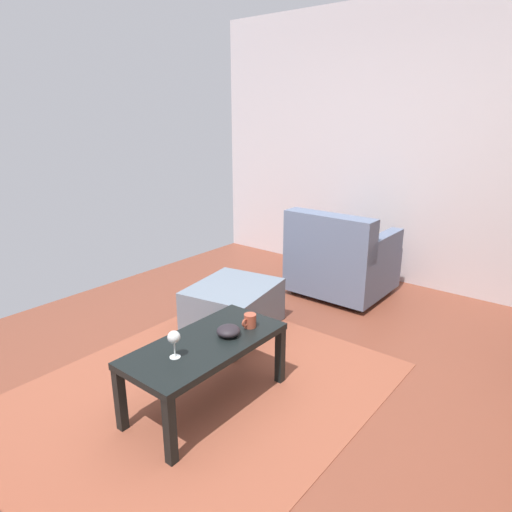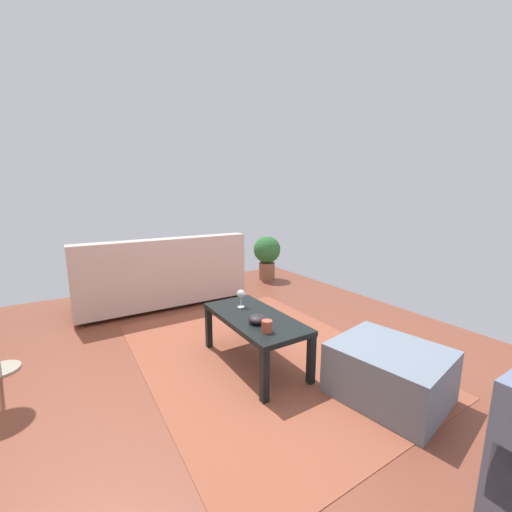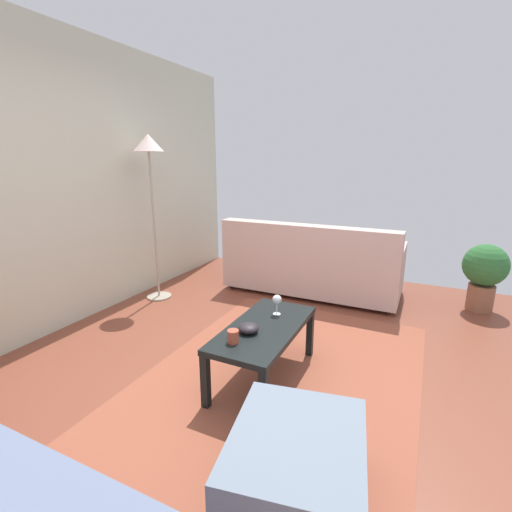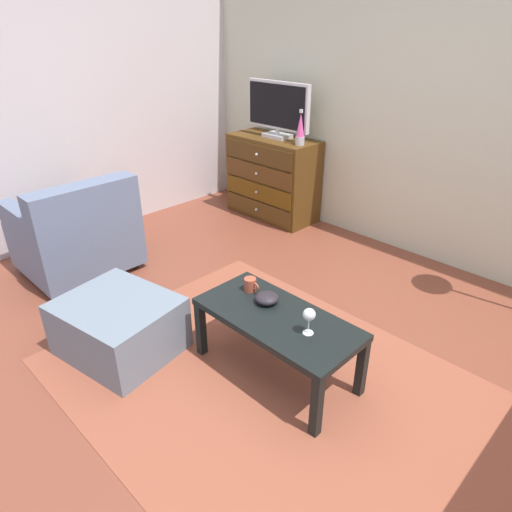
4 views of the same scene
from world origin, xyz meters
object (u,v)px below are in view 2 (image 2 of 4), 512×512
at_px(wine_glass, 241,294).
at_px(ottoman, 389,372).
at_px(couch_large, 161,277).
at_px(mug, 267,326).
at_px(bowl_decorative, 257,319).
at_px(potted_plant, 267,253).
at_px(coffee_table, 254,322).

bearing_deg(wine_glass, ottoman, -153.33).
bearing_deg(couch_large, ottoman, -164.19).
bearing_deg(ottoman, mug, 48.51).
bearing_deg(bowl_decorative, potted_plant, -35.30).
bearing_deg(couch_large, mug, -176.10).
height_order(bowl_decorative, couch_large, couch_large).
distance_m(wine_glass, ottoman, 1.27).
bearing_deg(ottoman, wine_glass, 26.67).
bearing_deg(wine_glass, bowl_decorative, 170.70).
height_order(wine_glass, ottoman, wine_glass).
xyz_separation_m(mug, couch_large, (2.20, 0.15, -0.12)).
relative_size(bowl_decorative, ottoman, 0.20).
distance_m(wine_glass, potted_plant, 2.49).
relative_size(ottoman, potted_plant, 0.97).
height_order(mug, ottoman, mug).
height_order(coffee_table, mug, mug).
relative_size(coffee_table, bowl_decorative, 6.91).
bearing_deg(mug, couch_large, 3.90).
relative_size(couch_large, potted_plant, 2.82).
height_order(wine_glass, potted_plant, potted_plant).
xyz_separation_m(bowl_decorative, ottoman, (-0.73, -0.61, -0.27)).
bearing_deg(mug, bowl_decorative, -8.08).
relative_size(wine_glass, bowl_decorative, 1.10).
xyz_separation_m(wine_glass, mug, (-0.53, 0.08, -0.07)).
bearing_deg(potted_plant, couch_large, 98.25).
relative_size(bowl_decorative, potted_plant, 0.20).
distance_m(wine_glass, bowl_decorative, 0.38).
height_order(coffee_table, ottoman, coffee_table).
bearing_deg(bowl_decorative, mug, 171.92).
bearing_deg(mug, ottoman, -131.49).
bearing_deg(couch_large, bowl_decorative, -175.12).
distance_m(coffee_table, potted_plant, 2.67).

